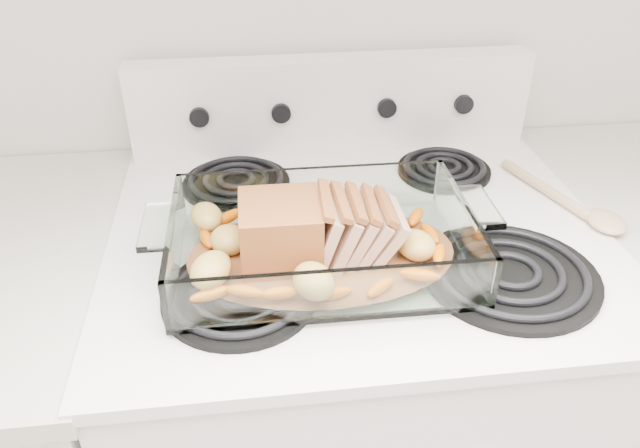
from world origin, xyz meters
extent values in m
cube|color=white|center=(0.00, 1.66, 0.46)|extent=(0.76, 0.65, 0.92)
cube|color=white|center=(0.00, 1.66, 0.93)|extent=(0.78, 0.67, 0.02)
cube|color=white|center=(0.00, 1.95, 1.03)|extent=(0.76, 0.06, 0.18)
cylinder|color=black|center=(-0.19, 1.50, 0.94)|extent=(0.21, 0.21, 0.01)
cylinder|color=black|center=(0.19, 1.50, 0.94)|extent=(0.25, 0.25, 0.01)
cylinder|color=black|center=(-0.19, 1.81, 0.94)|extent=(0.19, 0.19, 0.01)
cylinder|color=black|center=(0.19, 1.81, 0.94)|extent=(0.17, 0.17, 0.01)
cylinder|color=black|center=(-0.25, 1.92, 1.03)|extent=(0.04, 0.02, 0.04)
cylinder|color=black|center=(-0.10, 1.92, 1.03)|extent=(0.04, 0.02, 0.04)
cylinder|color=black|center=(0.10, 1.92, 1.03)|extent=(0.04, 0.02, 0.04)
cylinder|color=black|center=(0.25, 1.92, 1.03)|extent=(0.04, 0.02, 0.04)
cube|color=white|center=(-0.07, 1.56, 0.95)|extent=(0.42, 0.28, 0.01)
cube|color=white|center=(-0.07, 1.43, 0.99)|extent=(0.42, 0.01, 0.07)
cube|color=white|center=(-0.07, 1.69, 0.99)|extent=(0.42, 0.01, 0.07)
cube|color=white|center=(-0.28, 1.56, 0.99)|extent=(0.01, 0.28, 0.07)
cube|color=white|center=(0.14, 1.56, 0.99)|extent=(0.01, 0.28, 0.07)
cylinder|color=brown|center=(-0.07, 1.56, 0.95)|extent=(0.24, 0.24, 0.00)
cube|color=brown|center=(-0.13, 1.56, 1.00)|extent=(0.11, 0.11, 0.09)
cube|color=tan|center=(-0.06, 1.56, 0.99)|extent=(0.04, 0.11, 0.09)
cube|color=tan|center=(-0.04, 1.56, 0.99)|extent=(0.04, 0.10, 0.08)
cube|color=tan|center=(-0.02, 1.56, 0.99)|extent=(0.05, 0.10, 0.08)
cube|color=tan|center=(0.00, 1.56, 0.99)|extent=(0.05, 0.10, 0.07)
cube|color=tan|center=(0.02, 1.56, 0.99)|extent=(0.05, 0.10, 0.07)
ellipsoid|color=#CA5C02|center=(-0.20, 1.49, 0.96)|extent=(0.05, 0.02, 0.02)
ellipsoid|color=#CA5C02|center=(0.04, 1.49, 0.96)|extent=(0.05, 0.02, 0.02)
ellipsoid|color=#CA5C02|center=(0.07, 1.58, 0.96)|extent=(0.05, 0.02, 0.02)
ellipsoid|color=#CA5C02|center=(-0.21, 1.60, 0.96)|extent=(0.05, 0.02, 0.02)
ellipsoid|color=gold|center=(-0.21, 1.63, 0.97)|extent=(0.06, 0.05, 0.04)
ellipsoid|color=gold|center=(-0.05, 1.64, 0.97)|extent=(0.06, 0.05, 0.04)
ellipsoid|color=gold|center=(0.05, 1.54, 0.97)|extent=(0.06, 0.05, 0.04)
cylinder|color=tan|center=(0.34, 1.72, 0.95)|extent=(0.08, 0.21, 0.02)
ellipsoid|color=tan|center=(0.39, 1.60, 0.95)|extent=(0.06, 0.07, 0.02)
camera|label=1|loc=(-0.16, 0.83, 1.48)|focal=35.00mm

